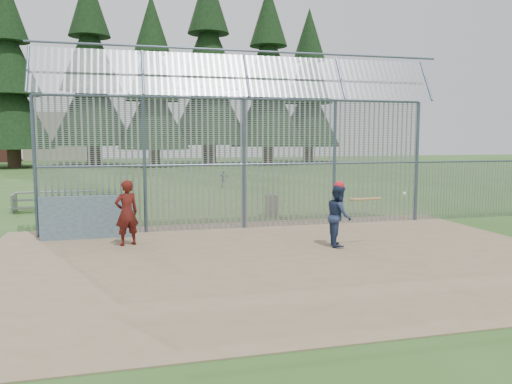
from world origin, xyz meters
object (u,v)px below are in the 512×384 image
object	(u,v)px
batter	(339,216)
trash_can	(272,206)
onlooker	(127,213)
bleacher	(53,200)
dugout_wall	(87,217)

from	to	relation	value
batter	trash_can	distance (m)	5.34
onlooker	bleacher	size ratio (longest dim) A/B	0.57
trash_can	bleacher	bearing A→B (deg)	157.14
onlooker	trash_can	bearing A→B (deg)	-163.84
dugout_wall	trash_can	world-z (taller)	dugout_wall
dugout_wall	bleacher	xyz separation A→B (m)	(-1.72, 6.05, -0.21)
batter	onlooker	world-z (taller)	onlooker
onlooker	trash_can	xyz separation A→B (m)	(5.05, 3.89, -0.50)
dugout_wall	bleacher	world-z (taller)	dugout_wall
trash_can	bleacher	world-z (taller)	trash_can
dugout_wall	trash_can	distance (m)	6.71
trash_can	batter	bearing A→B (deg)	-87.05
bleacher	batter	bearing A→B (deg)	-46.74
trash_can	dugout_wall	bearing A→B (deg)	-155.82
onlooker	bleacher	world-z (taller)	onlooker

